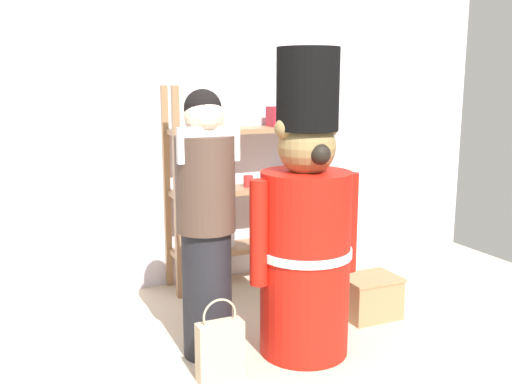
{
  "coord_description": "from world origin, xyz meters",
  "views": [
    {
      "loc": [
        -1.0,
        -2.22,
        1.64
      ],
      "look_at": [
        0.35,
        0.76,
        1.0
      ],
      "focal_mm": 40.34,
      "sensor_mm": 36.0,
      "label": 1
    }
  ],
  "objects_px": {
    "display_crate": "(370,297)",
    "person_shopper": "(206,221)",
    "shopping_bag": "(220,350)",
    "merchandise_shelf": "(249,185)",
    "teddy_bear_guard": "(305,229)"
  },
  "relations": [
    {
      "from": "person_shopper",
      "to": "shopping_bag",
      "type": "xyz_separation_m",
      "value": [
        -0.04,
        -0.33,
        -0.65
      ]
    },
    {
      "from": "teddy_bear_guard",
      "to": "shopping_bag",
      "type": "xyz_separation_m",
      "value": [
        -0.59,
        -0.12,
        -0.59
      ]
    },
    {
      "from": "merchandise_shelf",
      "to": "display_crate",
      "type": "xyz_separation_m",
      "value": [
        0.46,
        -1.06,
        -0.66
      ]
    },
    {
      "from": "teddy_bear_guard",
      "to": "display_crate",
      "type": "height_order",
      "value": "teddy_bear_guard"
    },
    {
      "from": "shopping_bag",
      "to": "display_crate",
      "type": "distance_m",
      "value": 1.32
    },
    {
      "from": "display_crate",
      "to": "person_shopper",
      "type": "bearing_deg",
      "value": -177.27
    },
    {
      "from": "merchandise_shelf",
      "to": "display_crate",
      "type": "height_order",
      "value": "merchandise_shelf"
    },
    {
      "from": "teddy_bear_guard",
      "to": "display_crate",
      "type": "bearing_deg",
      "value": 21.24
    },
    {
      "from": "shopping_bag",
      "to": "merchandise_shelf",
      "type": "bearing_deg",
      "value": 60.69
    },
    {
      "from": "merchandise_shelf",
      "to": "teddy_bear_guard",
      "type": "relative_size",
      "value": 0.88
    },
    {
      "from": "person_shopper",
      "to": "shopping_bag",
      "type": "bearing_deg",
      "value": -97.69
    },
    {
      "from": "teddy_bear_guard",
      "to": "merchandise_shelf",
      "type": "bearing_deg",
      "value": 80.68
    },
    {
      "from": "merchandise_shelf",
      "to": "teddy_bear_guard",
      "type": "distance_m",
      "value": 1.34
    },
    {
      "from": "merchandise_shelf",
      "to": "person_shopper",
      "type": "relative_size",
      "value": 1.01
    },
    {
      "from": "merchandise_shelf",
      "to": "display_crate",
      "type": "bearing_deg",
      "value": -66.74
    }
  ]
}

